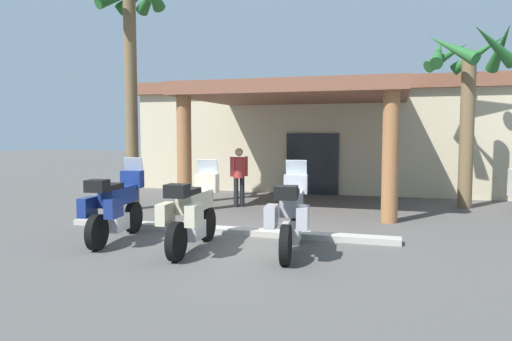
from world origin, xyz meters
TOP-DOWN VIEW (x-y plane):
  - ground_plane at (0.00, 0.00)m, footprint 80.00×80.00m
  - motel_building at (-0.02, 10.39)m, footprint 13.78×11.70m
  - motorcycle_blue at (-2.41, -0.85)m, footprint 0.77×2.21m
  - motorcycle_cream at (-0.66, -1.09)m, footprint 0.73×2.21m
  - motorcycle_silver at (1.09, -0.80)m, footprint 0.75×2.21m
  - pedestrian at (-1.50, 3.95)m, footprint 0.44×0.36m
  - palm_tree_roadside at (-4.21, 2.73)m, footprint 2.04×2.08m
  - palm_tree_near_portico at (4.65, 5.68)m, footprint 2.47×2.53m
  - curb_strip at (-0.66, 0.46)m, footprint 7.26×0.36m

SIDE VIEW (x-z plane):
  - ground_plane at x=0.00m, z-range 0.00..0.00m
  - curb_strip at x=-0.66m, z-range 0.00..0.12m
  - motorcycle_blue at x=-2.41m, z-range -0.11..1.50m
  - motorcycle_cream at x=-0.66m, z-range -0.11..1.50m
  - motorcycle_silver at x=1.09m, z-range -0.11..1.50m
  - pedestrian at x=-1.50m, z-range 0.13..1.82m
  - motel_building at x=-0.02m, z-range 0.06..4.05m
  - palm_tree_near_portico at x=4.65m, z-range 1.10..6.18m
  - palm_tree_roadside at x=-4.21m, z-range 1.58..8.03m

